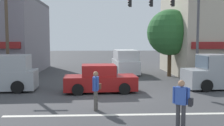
{
  "coord_description": "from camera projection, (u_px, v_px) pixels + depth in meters",
  "views": [
    {
      "loc": [
        -0.69,
        -13.71,
        2.98
      ],
      "look_at": [
        0.08,
        2.0,
        1.6
      ],
      "focal_mm": 42.0,
      "sensor_mm": 36.0,
      "label": 1
    }
  ],
  "objects": [
    {
      "name": "utility_pole_near_left",
      "position": [
        7.0,
        27.0,
        18.57
      ],
      "size": [
        1.4,
        0.22,
        7.49
      ],
      "color": "brown",
      "rests_on": "ground"
    },
    {
      "name": "traffic_light_mast",
      "position": [
        178.0,
        20.0,
        17.7
      ],
      "size": [
        4.85,
        0.87,
        6.2
      ],
      "color": "#47474C",
      "rests_on": "ground"
    },
    {
      "name": "street_tree",
      "position": [
        170.0,
        33.0,
        21.29
      ],
      "size": [
        3.73,
        3.73,
        5.47
      ],
      "color": "#4C3823",
      "rests_on": "ground"
    },
    {
      "name": "pedestrian_mid_crossing",
      "position": [
        96.0,
        88.0,
        11.08
      ],
      "size": [
        0.37,
        0.67,
        1.67
      ],
      "color": "#4C4742",
      "rests_on": "ground"
    },
    {
      "name": "van_approaching_near",
      "position": [
        125.0,
        62.0,
        23.28
      ],
      "size": [
        2.28,
        4.72,
        2.11
      ],
      "color": "silver",
      "rests_on": "ground"
    },
    {
      "name": "lane_marking_stripe",
      "position": [
        117.0,
        115.0,
        10.45
      ],
      "size": [
        9.0,
        0.24,
        0.01
      ],
      "primitive_type": "cube",
      "color": "silver",
      "rests_on": "ground"
    },
    {
      "name": "sedan_crossing_leftbound",
      "position": [
        100.0,
        80.0,
        15.02
      ],
      "size": [
        4.19,
        2.06,
        1.58
      ],
      "color": "maroon",
      "rests_on": "ground"
    },
    {
      "name": "ground_plane",
      "position": [
        112.0,
        96.0,
        13.93
      ],
      "size": [
        120.0,
        120.0,
        0.0
      ],
      "primitive_type": "plane",
      "color": "#3D3D3F"
    },
    {
      "name": "van_crossing_center",
      "position": [
        223.0,
        72.0,
        16.1
      ],
      "size": [
        4.73,
        2.32,
        2.11
      ],
      "color": "#999EA3",
      "rests_on": "ground"
    },
    {
      "name": "pedestrian_foreground_with_bag",
      "position": [
        182.0,
        102.0,
        8.64
      ],
      "size": [
        0.63,
        0.54,
        1.67
      ],
      "color": "#333338",
      "rests_on": "ground"
    }
  ]
}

